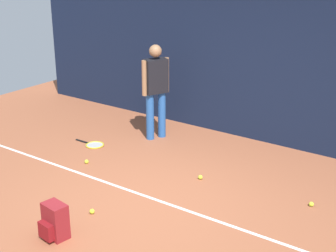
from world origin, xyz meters
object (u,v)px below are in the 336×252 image
(tennis_racket, at_px, (94,145))
(tennis_ball_by_fence, at_px, (311,204))
(tennis_player, at_px, (156,86))
(backpack, at_px, (54,222))
(tennis_ball_near_player, at_px, (92,211))
(tennis_ball_mid_court, at_px, (200,177))
(tennis_ball_far_left, at_px, (87,162))

(tennis_racket, height_order, tennis_ball_by_fence, tennis_ball_by_fence)
(tennis_player, height_order, tennis_ball_by_fence, tennis_player)
(backpack, height_order, tennis_ball_by_fence, backpack)
(tennis_ball_near_player, bearing_deg, tennis_racket, 132.96)
(tennis_player, distance_m, tennis_ball_mid_court, 2.07)
(tennis_player, height_order, tennis_ball_far_left, tennis_player)
(tennis_ball_mid_court, bearing_deg, tennis_ball_near_player, -110.17)
(tennis_ball_by_fence, relative_size, tennis_ball_far_left, 1.00)
(backpack, xyz_separation_m, tennis_ball_far_left, (-1.20, 1.76, -0.18))
(tennis_player, height_order, tennis_ball_mid_court, tennis_player)
(tennis_player, relative_size, tennis_ball_by_fence, 25.76)
(tennis_player, relative_size, backpack, 3.86)
(tennis_player, height_order, backpack, tennis_player)
(tennis_ball_near_player, xyz_separation_m, tennis_ball_far_left, (-1.17, 1.11, 0.00))
(tennis_racket, relative_size, tennis_ball_near_player, 9.29)
(tennis_ball_near_player, height_order, tennis_ball_far_left, same)
(tennis_player, bearing_deg, tennis_ball_mid_court, 81.83)
(tennis_ball_near_player, height_order, tennis_ball_by_fence, same)
(tennis_racket, xyz_separation_m, backpack, (1.64, -2.39, 0.20))
(tennis_ball_by_fence, bearing_deg, tennis_ball_mid_court, -174.35)
(tennis_ball_by_fence, bearing_deg, tennis_ball_near_player, -140.88)
(tennis_racket, relative_size, backpack, 1.39)
(backpack, relative_size, tennis_ball_far_left, 6.67)
(tennis_ball_near_player, relative_size, tennis_ball_far_left, 1.00)
(tennis_player, bearing_deg, tennis_ball_far_left, 16.01)
(tennis_player, distance_m, tennis_ball_by_fence, 3.44)
(tennis_racket, bearing_deg, tennis_ball_far_left, -55.24)
(tennis_ball_near_player, relative_size, tennis_ball_by_fence, 1.00)
(backpack, distance_m, tennis_ball_mid_court, 2.41)
(backpack, bearing_deg, tennis_player, 114.70)
(tennis_player, bearing_deg, tennis_racket, -11.39)
(tennis_player, bearing_deg, backpack, 40.60)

